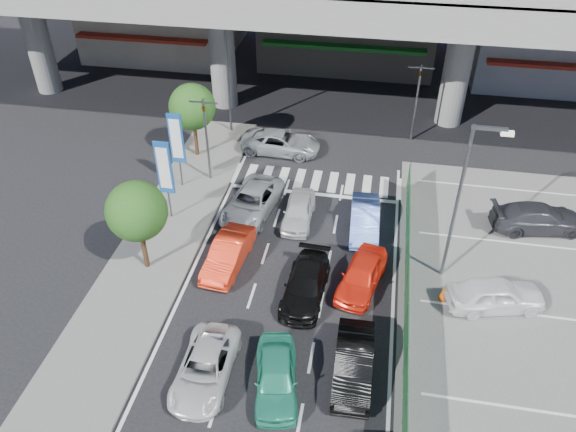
% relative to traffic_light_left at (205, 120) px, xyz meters
% --- Properties ---
extents(ground, '(120.00, 120.00, 0.00)m').
position_rel_traffic_light_left_xyz_m(ground, '(6.20, -12.00, -3.94)').
color(ground, black).
rests_on(ground, ground).
extents(parking_lot, '(12.00, 28.00, 0.06)m').
position_rel_traffic_light_left_xyz_m(parking_lot, '(17.20, -10.00, -3.91)').
color(parking_lot, '#5A5A58').
rests_on(parking_lot, ground).
extents(sidewalk_left, '(4.00, 30.00, 0.12)m').
position_rel_traffic_light_left_xyz_m(sidewalk_left, '(-0.80, -8.00, -3.88)').
color(sidewalk_left, '#5A5A58').
rests_on(sidewalk_left, ground).
extents(fence_run, '(0.16, 22.00, 1.80)m').
position_rel_traffic_light_left_xyz_m(fence_run, '(11.50, -11.00, -3.04)').
color(fence_run, '#1C5329').
rests_on(fence_run, ground).
extents(traffic_light_left, '(1.60, 1.24, 5.20)m').
position_rel_traffic_light_left_xyz_m(traffic_light_left, '(0.00, 0.00, 0.00)').
color(traffic_light_left, '#595B60').
rests_on(traffic_light_left, ground).
extents(traffic_light_right, '(1.60, 1.24, 5.20)m').
position_rel_traffic_light_left_xyz_m(traffic_light_right, '(11.70, 7.00, 0.00)').
color(traffic_light_right, '#595B60').
rests_on(traffic_light_right, ground).
extents(street_lamp_right, '(1.65, 0.22, 8.00)m').
position_rel_traffic_light_left_xyz_m(street_lamp_right, '(13.37, -6.00, 0.83)').
color(street_lamp_right, '#595B60').
rests_on(street_lamp_right, ground).
extents(street_lamp_left, '(1.65, 0.22, 8.00)m').
position_rel_traffic_light_left_xyz_m(street_lamp_left, '(-0.13, 6.00, 0.83)').
color(street_lamp_left, '#595B60').
rests_on(street_lamp_left, ground).
extents(signboard_near, '(0.80, 0.14, 4.70)m').
position_rel_traffic_light_left_xyz_m(signboard_near, '(-1.00, -4.01, -0.87)').
color(signboard_near, '#595B60').
rests_on(signboard_near, ground).
extents(signboard_far, '(0.80, 0.14, 4.70)m').
position_rel_traffic_light_left_xyz_m(signboard_far, '(-1.40, -1.01, -0.87)').
color(signboard_far, '#595B60').
rests_on(signboard_far, ground).
extents(tree_near, '(2.80, 2.80, 4.80)m').
position_rel_traffic_light_left_xyz_m(tree_near, '(-0.80, -8.00, -0.55)').
color(tree_near, '#382314').
rests_on(tree_near, ground).
extents(tree_far, '(2.80, 2.80, 4.80)m').
position_rel_traffic_light_left_xyz_m(tree_far, '(-1.60, 2.50, -0.55)').
color(tree_far, '#382314').
rests_on(tree_far, ground).
extents(sedan_white_mid_left, '(2.06, 4.39, 1.22)m').
position_rel_traffic_light_left_xyz_m(sedan_white_mid_left, '(3.87, -13.70, -3.33)').
color(sedan_white_mid_left, silver).
rests_on(sedan_white_mid_left, ground).
extents(taxi_teal_mid, '(2.34, 4.23, 1.36)m').
position_rel_traffic_light_left_xyz_m(taxi_teal_mid, '(6.67, -13.65, -3.26)').
color(taxi_teal_mid, teal).
rests_on(taxi_teal_mid, ground).
extents(hatch_black_mid_right, '(1.56, 4.22, 1.38)m').
position_rel_traffic_light_left_xyz_m(hatch_black_mid_right, '(9.52, -12.54, -3.25)').
color(hatch_black_mid_right, black).
rests_on(hatch_black_mid_right, ground).
extents(taxi_orange_left, '(1.86, 4.31, 1.38)m').
position_rel_traffic_light_left_xyz_m(taxi_orange_left, '(3.03, -7.11, -3.25)').
color(taxi_orange_left, red).
rests_on(taxi_orange_left, ground).
extents(sedan_black_mid, '(2.02, 4.49, 1.28)m').
position_rel_traffic_light_left_xyz_m(sedan_black_mid, '(7.02, -8.49, -3.30)').
color(sedan_black_mid, black).
rests_on(sedan_black_mid, ground).
extents(taxi_orange_right, '(2.53, 4.32, 1.38)m').
position_rel_traffic_light_left_xyz_m(taxi_orange_right, '(9.47, -7.46, -3.25)').
color(taxi_orange_right, red).
rests_on(taxi_orange_right, ground).
extents(wagon_silver_front_left, '(3.03, 5.26, 1.38)m').
position_rel_traffic_light_left_xyz_m(wagon_silver_front_left, '(3.18, -2.74, -3.25)').
color(wagon_silver_front_left, '#9D9FA3').
rests_on(wagon_silver_front_left, ground).
extents(sedan_white_front_mid, '(1.55, 3.77, 1.28)m').
position_rel_traffic_light_left_xyz_m(sedan_white_front_mid, '(5.80, -3.02, -3.30)').
color(sedan_white_front_mid, silver).
rests_on(sedan_white_front_mid, ground).
extents(kei_truck_front_right, '(1.68, 4.26, 1.38)m').
position_rel_traffic_light_left_xyz_m(kei_truck_front_right, '(9.31, -3.18, -3.25)').
color(kei_truck_front_right, '#6287E8').
rests_on(kei_truck_front_right, ground).
extents(crossing_wagon_silver, '(5.05, 2.48, 1.38)m').
position_rel_traffic_light_left_xyz_m(crossing_wagon_silver, '(3.52, 3.92, -3.25)').
color(crossing_wagon_silver, '#A1A6A9').
rests_on(crossing_wagon_silver, ground).
extents(parked_sedan_white, '(4.58, 2.69, 1.46)m').
position_rel_traffic_light_left_xyz_m(parked_sedan_white, '(15.37, -7.77, -3.14)').
color(parked_sedan_white, white).
rests_on(parked_sedan_white, parking_lot).
extents(parked_sedan_dgrey, '(5.11, 2.73, 1.41)m').
position_rel_traffic_light_left_xyz_m(parked_sedan_dgrey, '(18.21, -1.58, -3.17)').
color(parked_sedan_dgrey, '#35353A').
rests_on(parked_sedan_dgrey, parking_lot).
extents(traffic_cone, '(0.50, 0.50, 0.76)m').
position_rel_traffic_light_left_xyz_m(traffic_cone, '(13.18, -7.71, -3.50)').
color(traffic_cone, '#CE4A0B').
rests_on(traffic_cone, parking_lot).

